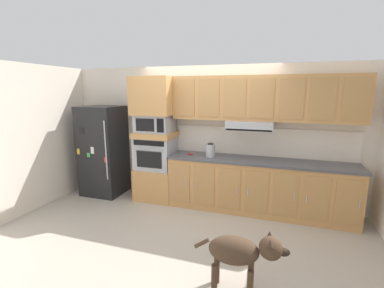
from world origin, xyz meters
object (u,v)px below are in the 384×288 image
at_px(microwave, 155,123).
at_px(screwdriver, 191,154).
at_px(electric_kettle, 210,150).
at_px(dog, 242,252).
at_px(built_in_oven, 156,153).
at_px(refrigerator, 103,150).

distance_m(microwave, screwdriver, 0.88).
distance_m(electric_kettle, dog, 2.19).
bearing_deg(microwave, screwdriver, -1.44).
bearing_deg(screwdriver, microwave, 178.56).
height_order(microwave, dog, microwave).
bearing_deg(built_in_oven, screwdriver, -1.44).
bearing_deg(dog, electric_kettle, 109.28).
height_order(refrigerator, built_in_oven, refrigerator).
xyz_separation_m(built_in_oven, dog, (1.89, -1.99, -0.44)).
bearing_deg(refrigerator, screwdriver, 1.57).
xyz_separation_m(refrigerator, dog, (3.02, -1.92, -0.42)).
bearing_deg(electric_kettle, refrigerator, -179.47).
height_order(built_in_oven, electric_kettle, built_in_oven).
bearing_deg(electric_kettle, screwdriver, 175.41).
distance_m(microwave, dog, 2.92).
bearing_deg(built_in_oven, electric_kettle, -2.53).
relative_size(refrigerator, built_in_oven, 2.51).
height_order(refrigerator, screwdriver, refrigerator).
height_order(refrigerator, microwave, refrigerator).
bearing_deg(built_in_oven, dog, -46.45).
xyz_separation_m(refrigerator, electric_kettle, (2.20, 0.02, 0.15)).
relative_size(electric_kettle, dog, 0.25).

